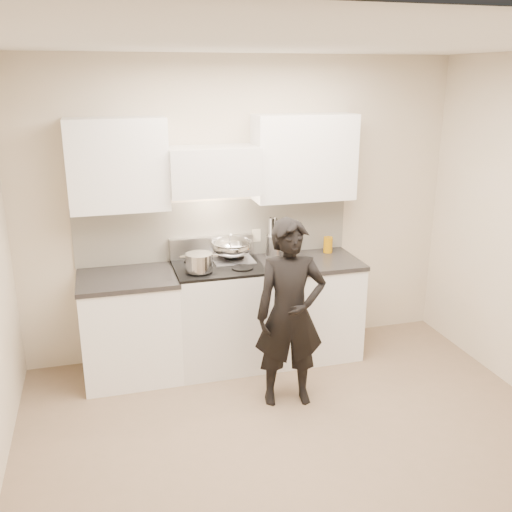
# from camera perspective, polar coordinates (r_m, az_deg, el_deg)

# --- Properties ---
(ground_plane) EXTENTS (4.00, 4.00, 0.00)m
(ground_plane) POSITION_cam_1_polar(r_m,az_deg,el_deg) (4.25, 4.85, -18.84)
(ground_plane) COLOR #806852
(room_shell) EXTENTS (4.04, 3.54, 2.70)m
(room_shell) POSITION_cam_1_polar(r_m,az_deg,el_deg) (3.86, 2.75, 3.79)
(room_shell) COLOR beige
(room_shell) RESTS_ON ground
(stove) EXTENTS (0.76, 0.65, 0.96)m
(stove) POSITION_cam_1_polar(r_m,az_deg,el_deg) (5.13, -3.72, -5.90)
(stove) COLOR silver
(stove) RESTS_ON ground
(counter_right) EXTENTS (0.92, 0.67, 0.92)m
(counter_right) POSITION_cam_1_polar(r_m,az_deg,el_deg) (5.35, 5.04, -5.07)
(counter_right) COLOR white
(counter_right) RESTS_ON ground
(counter_left) EXTENTS (0.82, 0.67, 0.92)m
(counter_left) POSITION_cam_1_polar(r_m,az_deg,el_deg) (5.05, -12.46, -6.86)
(counter_left) COLOR white
(counter_left) RESTS_ON ground
(wok) EXTENTS (0.37, 0.45, 0.29)m
(wok) POSITION_cam_1_polar(r_m,az_deg,el_deg) (5.10, -2.45, 0.93)
(wok) COLOR #B6B7B8
(wok) RESTS_ON stove
(stock_pot) EXTENTS (0.32, 0.25, 0.15)m
(stock_pot) POSITION_cam_1_polar(r_m,az_deg,el_deg) (4.77, -5.71, -0.62)
(stock_pot) COLOR #B6B7B8
(stock_pot) RESTS_ON stove
(utensil_crock) EXTENTS (0.13, 0.13, 0.35)m
(utensil_crock) POSITION_cam_1_polar(r_m,az_deg,el_deg) (5.28, 1.69, 1.23)
(utensil_crock) COLOR beige
(utensil_crock) RESTS_ON counter_right
(spice_jar) EXTENTS (0.04, 0.04, 0.09)m
(spice_jar) POSITION_cam_1_polar(r_m,az_deg,el_deg) (5.26, 3.66, 0.43)
(spice_jar) COLOR #E05918
(spice_jar) RESTS_ON counter_right
(oil_glass) EXTENTS (0.09, 0.09, 0.15)m
(oil_glass) POSITION_cam_1_polar(r_m,az_deg,el_deg) (5.42, 7.21, 1.13)
(oil_glass) COLOR #B07505
(oil_glass) RESTS_ON counter_right
(person) EXTENTS (0.60, 0.44, 1.51)m
(person) POSITION_cam_1_polar(r_m,az_deg,el_deg) (4.45, 3.43, -5.80)
(person) COLOR black
(person) RESTS_ON ground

